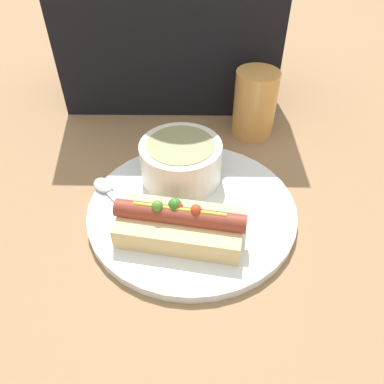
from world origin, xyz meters
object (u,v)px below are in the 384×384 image
(hot_dog, at_px, (180,224))
(drinking_glass, at_px, (255,104))
(soup_bowl, at_px, (181,160))
(spoon, at_px, (112,195))

(hot_dog, xyz_separation_m, drinking_glass, (0.12, 0.26, 0.02))
(soup_bowl, relative_size, spoon, 0.88)
(drinking_glass, bearing_deg, hot_dog, -114.69)
(hot_dog, bearing_deg, spoon, 154.43)
(drinking_glass, bearing_deg, soup_bowl, -130.25)
(soup_bowl, xyz_separation_m, drinking_glass, (0.12, 0.14, 0.01))
(hot_dog, bearing_deg, drinking_glass, 74.72)
(soup_bowl, bearing_deg, spoon, -154.34)
(spoon, relative_size, drinking_glass, 1.18)
(soup_bowl, height_order, spoon, soup_bowl)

